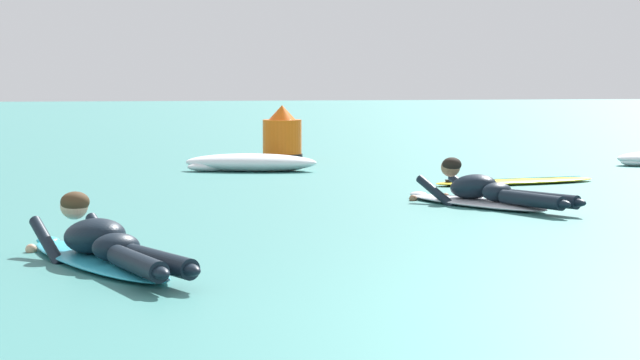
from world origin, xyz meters
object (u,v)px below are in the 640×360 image
at_px(surfer_near, 102,247).
at_px(channel_marker_buoy, 282,139).
at_px(drifting_surfboard, 514,181).
at_px(surfer_far, 483,193).

xyz_separation_m(surfer_near, channel_marker_buoy, (3.45, 10.46, 0.22)).
bearing_deg(channel_marker_buoy, drifting_surfboard, -67.39).
relative_size(surfer_far, channel_marker_buoy, 2.64).
xyz_separation_m(surfer_far, channel_marker_buoy, (-0.66, 7.34, 0.22)).
distance_m(drifting_surfboard, channel_marker_buoy, 5.30).
relative_size(drifting_surfboard, channel_marker_buoy, 2.54).
xyz_separation_m(surfer_far, drifting_surfboard, (1.38, 2.45, -0.11)).
height_order(surfer_near, drifting_surfboard, surfer_near).
distance_m(surfer_near, drifting_surfboard, 7.82).
relative_size(surfer_near, surfer_far, 1.08).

